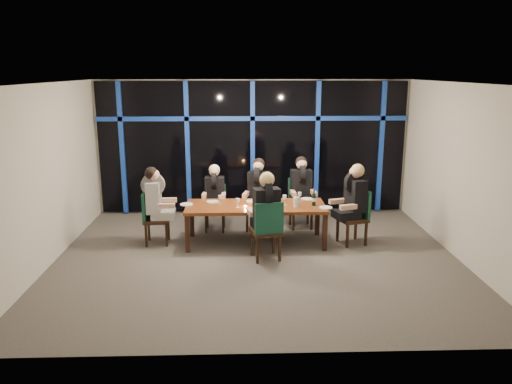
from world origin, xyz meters
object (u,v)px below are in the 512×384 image
(chair_end_left, at_px, (152,215))
(chair_near_mid, at_px, (267,228))
(diner_far_left, at_px, (215,188))
(chair_far_mid, at_px, (259,202))
(chair_end_right, at_px, (357,214))
(chair_far_left, at_px, (215,205))
(diner_end_left, at_px, (155,194))
(diner_far_right, at_px, (301,182))
(diner_far_mid, at_px, (258,184))
(diner_end_right, at_px, (354,193))
(water_pitcher, at_px, (296,202))
(dining_table, at_px, (256,209))
(diner_near_mid, at_px, (266,203))
(chair_far_right, at_px, (300,200))
(wine_bottle, at_px, (314,199))

(chair_end_left, bearing_deg, chair_near_mid, -115.76)
(diner_far_left, bearing_deg, chair_near_mid, -58.68)
(chair_far_mid, xyz_separation_m, chair_end_right, (1.80, -0.94, 0.02))
(chair_far_left, xyz_separation_m, diner_end_left, (-1.06, -0.84, 0.44))
(diner_far_left, bearing_deg, diner_far_right, 5.98)
(chair_far_mid, xyz_separation_m, diner_far_mid, (-0.02, -0.08, 0.40))
(diner_end_right, bearing_deg, water_pitcher, -102.30)
(dining_table, height_order, chair_near_mid, chair_near_mid)
(chair_end_right, relative_size, diner_near_mid, 1.01)
(chair_far_left, bearing_deg, diner_far_left, -90.00)
(dining_table, xyz_separation_m, diner_far_left, (-0.80, 0.81, 0.21))
(diner_far_right, bearing_deg, water_pitcher, -106.07)
(diner_far_left, distance_m, water_pitcher, 1.82)
(chair_far_left, height_order, diner_end_left, diner_end_left)
(chair_far_mid, distance_m, chair_near_mid, 1.77)
(diner_end_right, bearing_deg, chair_far_right, -158.94)
(diner_far_left, xyz_separation_m, water_pitcher, (1.55, -0.96, -0.05))
(chair_far_left, distance_m, chair_far_mid, 0.90)
(dining_table, distance_m, water_pitcher, 0.78)
(diner_end_left, relative_size, diner_near_mid, 0.95)
(chair_far_left, relative_size, water_pitcher, 5.00)
(chair_far_right, relative_size, diner_end_right, 1.00)
(chair_far_right, xyz_separation_m, diner_far_right, (0.01, -0.09, 0.40))
(chair_far_mid, distance_m, wine_bottle, 1.40)
(diner_far_left, distance_m, wine_bottle, 2.08)
(diner_near_mid, bearing_deg, chair_end_left, -33.70)
(diner_end_right, bearing_deg, chair_end_right, 90.00)
(chair_end_right, distance_m, wine_bottle, 0.87)
(chair_end_right, xyz_separation_m, diner_end_right, (-0.08, -0.02, 0.41))
(chair_far_left, xyz_separation_m, wine_bottle, (1.88, -0.96, 0.35))
(chair_far_left, relative_size, chair_near_mid, 0.88)
(diner_end_left, relative_size, wine_bottle, 3.15)
(diner_far_right, distance_m, water_pitcher, 1.14)
(chair_near_mid, xyz_separation_m, wine_bottle, (0.91, 0.81, 0.28))
(diner_far_mid, xyz_separation_m, diner_end_left, (-1.94, -0.76, -0.00))
(chair_end_right, bearing_deg, dining_table, -108.03)
(chair_end_right, height_order, diner_end_left, diner_end_left)
(dining_table, bearing_deg, chair_end_right, -1.69)
(wine_bottle, bearing_deg, diner_far_mid, 138.92)
(chair_end_right, relative_size, wine_bottle, 3.34)
(chair_end_left, relative_size, wine_bottle, 3.23)
(chair_far_right, height_order, diner_far_mid, diner_far_mid)
(chair_far_right, xyz_separation_m, diner_end_left, (-2.82, -0.99, 0.40))
(wine_bottle, bearing_deg, chair_near_mid, -138.29)
(chair_near_mid, distance_m, diner_end_left, 2.26)
(chair_near_mid, height_order, diner_far_right, diner_far_right)
(diner_end_left, bearing_deg, diner_far_left, -56.34)
(chair_far_right, distance_m, diner_far_mid, 1.00)
(diner_near_mid, bearing_deg, diner_far_mid, -99.32)
(diner_end_right, bearing_deg, chair_end_left, -108.20)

